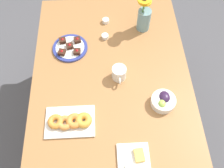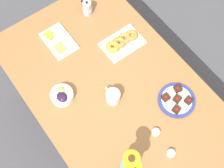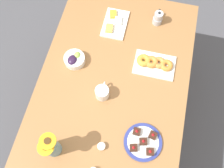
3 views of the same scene
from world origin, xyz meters
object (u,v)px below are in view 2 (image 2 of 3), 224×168
object	(u,v)px
dining_table	(112,92)
jam_cup_berry	(156,132)
dessert_plate	(177,100)
grape_bowl	(62,96)
flower_vase	(128,168)
moka_pot	(87,8)
coffee_mug	(113,97)
jam_cup_honey	(171,154)
croissant_platter	(122,42)
cheese_platter	(58,41)

from	to	relation	value
dining_table	jam_cup_berry	xyz separation A→B (m)	(-0.40, -0.03, 0.10)
dessert_plate	dining_table	bearing A→B (deg)	40.09
grape_bowl	dessert_plate	world-z (taller)	grape_bowl
flower_vase	moka_pot	xyz separation A→B (m)	(1.06, -0.45, -0.05)
coffee_mug	dessert_plate	bearing A→B (deg)	-127.72
dessert_plate	jam_cup_honey	bearing A→B (deg)	132.76
grape_bowl	dining_table	bearing A→B (deg)	-112.87
flower_vase	jam_cup_berry	bearing A→B (deg)	-73.72
grape_bowl	jam_cup_berry	xyz separation A→B (m)	(-0.52, -0.32, -0.01)
coffee_mug	jam_cup_honey	size ratio (longest dim) A/B	2.59
grape_bowl	croissant_platter	world-z (taller)	grape_bowl
croissant_platter	moka_pot	bearing A→B (deg)	5.77
dessert_plate	flower_vase	world-z (taller)	flower_vase
grape_bowl	cheese_platter	size ratio (longest dim) A/B	0.55
dessert_plate	grape_bowl	bearing A→B (deg)	51.82
jam_cup_honey	flower_vase	distance (m)	0.28
dining_table	flower_vase	world-z (taller)	flower_vase
dining_table	cheese_platter	xyz separation A→B (m)	(0.49, 0.09, 0.10)
cheese_platter	dessert_plate	bearing A→B (deg)	-155.95
croissant_platter	jam_cup_honey	size ratio (longest dim) A/B	5.86
croissant_platter	dessert_plate	distance (m)	0.54
cheese_platter	dessert_plate	world-z (taller)	dessert_plate
cheese_platter	jam_cup_honey	world-z (taller)	cheese_platter
jam_cup_berry	moka_pot	bearing A→B (deg)	-10.52
cheese_platter	moka_pot	bearing A→B (deg)	-73.88
cheese_platter	moka_pot	world-z (taller)	moka_pot
jam_cup_berry	dining_table	bearing A→B (deg)	3.90
cheese_platter	flower_vase	distance (m)	0.99
croissant_platter	flower_vase	xyz separation A→B (m)	(-0.70, 0.49, 0.08)
jam_cup_berry	croissant_platter	bearing A→B (deg)	-19.31
jam_cup_berry	jam_cup_honey	bearing A→B (deg)	175.85
croissant_platter	jam_cup_berry	xyz separation A→B (m)	(-0.62, 0.22, -0.01)
coffee_mug	grape_bowl	xyz separation A→B (m)	(0.20, 0.25, -0.02)
dining_table	jam_cup_berry	size ratio (longest dim) A/B	33.33
flower_vase	moka_pot	world-z (taller)	flower_vase
jam_cup_berry	dessert_plate	size ratio (longest dim) A/B	0.20
jam_cup_honey	jam_cup_berry	world-z (taller)	same
coffee_mug	cheese_platter	distance (m)	0.57
jam_cup_honey	dessert_plate	size ratio (longest dim) A/B	0.20
coffee_mug	cheese_platter	bearing A→B (deg)	4.64
dessert_plate	flower_vase	distance (m)	0.54
jam_cup_berry	moka_pot	xyz separation A→B (m)	(0.98, -0.18, 0.03)
coffee_mug	cheese_platter	world-z (taller)	coffee_mug
dining_table	croissant_platter	distance (m)	0.35
flower_vase	dining_table	bearing A→B (deg)	-26.92
grape_bowl	croissant_platter	xyz separation A→B (m)	(0.10, -0.54, -0.01)
dessert_plate	moka_pot	world-z (taller)	moka_pot
cheese_platter	grape_bowl	bearing A→B (deg)	151.31
coffee_mug	grape_bowl	distance (m)	0.32
coffee_mug	dessert_plate	distance (m)	0.40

